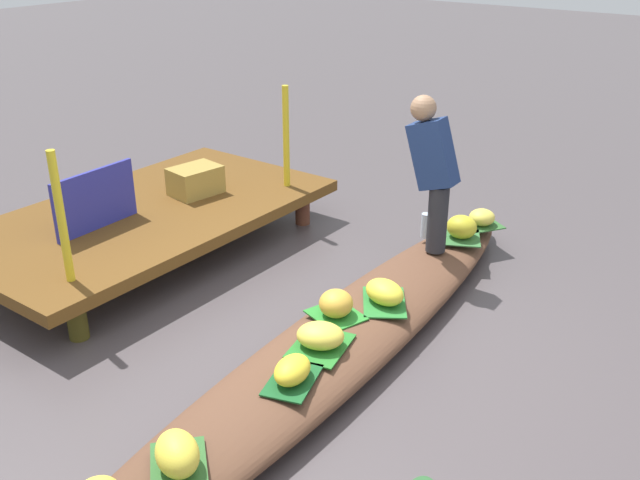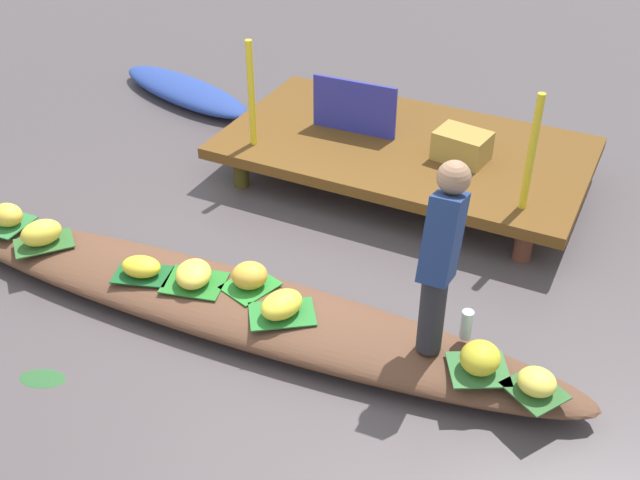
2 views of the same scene
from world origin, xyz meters
The scene contains 27 objects.
canal_water centered at (0.00, 0.00, 0.00)m, with size 40.00×40.00×0.00m, color #4C4547.
dock_platform centered at (0.39, 2.34, 0.33)m, with size 3.20×1.80×0.39m.
vendor_boat centered at (0.00, 0.00, 0.12)m, with size 5.03×0.75×0.24m, color brown.
moored_boat centered at (-2.41, 2.94, 0.10)m, with size 1.93×0.54×0.20m, color #273F92.
leaf_mat_0 centered at (2.12, -0.02, 0.25)m, with size 0.32×0.29×0.01m, color #30632D.
banana_bunch_0 centered at (2.12, -0.02, 0.32)m, with size 0.23×0.22×0.14m, color #EAD44F.
leaf_mat_1 centered at (0.10, 0.10, 0.25)m, with size 0.35×0.30×0.01m, color #29832C.
banana_bunch_1 centered at (0.10, 0.10, 0.34)m, with size 0.25×0.23×0.18m, color gold.
leaf_mat_2 centered at (1.77, 0.01, 0.25)m, with size 0.36×0.32×0.01m, color #367138.
banana_bunch_2 centered at (1.77, 0.01, 0.34)m, with size 0.26×0.24×0.19m, color gold.
leaf_mat_3 centered at (-0.65, -0.12, 0.25)m, with size 0.40×0.26×0.01m, color #175424.
banana_bunch_3 centered at (-0.65, -0.12, 0.32)m, with size 0.28×0.20×0.14m, color yellow.
leaf_mat_4 centered at (0.45, -0.07, 0.25)m, with size 0.44×0.29×0.01m, color #27762E.
banana_bunch_4 centered at (0.45, -0.07, 0.33)m, with size 0.31×0.22×0.16m, color yellow.
leaf_mat_5 centered at (-1.56, -0.14, 0.25)m, with size 0.43×0.27×0.01m, color #2E622A.
banana_bunch_5 centered at (-1.56, -0.14, 0.34)m, with size 0.30×0.21×0.19m, color yellow.
leaf_mat_6 centered at (-0.27, -0.04, 0.25)m, with size 0.42×0.32×0.01m, color #257327.
banana_bunch_6 centered at (-0.27, -0.04, 0.32)m, with size 0.30×0.25×0.16m, color yellow.
leaf_mat_7 centered at (-1.98, -0.06, 0.25)m, with size 0.35×0.27×0.01m, color #2C753A.
banana_bunch_7 centered at (-1.98, -0.06, 0.34)m, with size 0.25×0.21×0.18m, color yellow.
vendor_person centered at (1.43, 0.13, 0.95)m, with size 0.20×0.43×1.24m.
water_bottle centered at (1.61, 0.26, 0.35)m, with size 0.08×0.08×0.21m, color silver.
market_banner centered at (-0.11, 2.34, 0.63)m, with size 0.79×0.03×0.49m, color #2B2E95.
railing_post_west centered at (-0.81, 1.74, 0.86)m, with size 0.06×0.06×0.95m, color gold.
railing_post_east centered at (1.59, 1.74, 0.86)m, with size 0.06×0.06×0.95m, color gold.
produce_crate centered at (0.93, 2.27, 0.51)m, with size 0.44×0.32×0.25m, color #A4853A.
drifting_plant_0 centered at (-0.78, -1.06, 0.00)m, with size 0.31×0.17×0.01m, color #29582C.
Camera 2 is at (2.40, -3.47, 3.57)m, focal length 43.09 mm.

